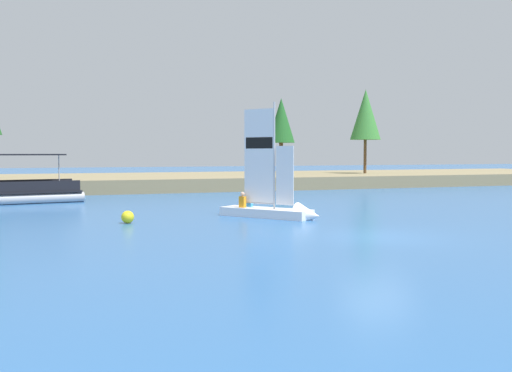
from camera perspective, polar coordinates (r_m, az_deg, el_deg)
ground_plane at (r=20.57m, az=11.91°, el=-4.94°), size 200.00×200.00×0.00m
shore_bank at (r=49.49m, az=-6.84°, el=0.50°), size 80.00×14.92×1.01m
shoreline_tree_midleft at (r=55.36m, az=2.51°, el=6.45°), size 2.61×2.61×7.11m
shoreline_tree_centre at (r=54.11m, az=10.79°, el=6.94°), size 2.79×2.79×7.70m
sailboat at (r=25.83m, az=2.35°, el=-2.24°), size 3.93×4.56×5.53m
pontoon_boat at (r=36.25m, az=-21.72°, el=-0.43°), size 6.41×3.55×2.85m
channel_buoy at (r=24.47m, az=-12.59°, el=-3.01°), size 0.53×0.53×0.53m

